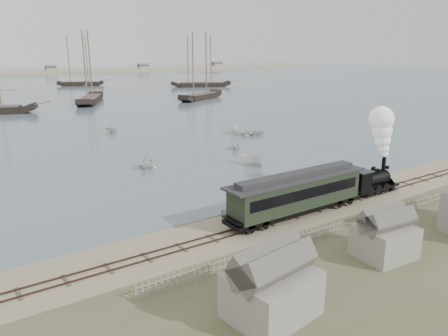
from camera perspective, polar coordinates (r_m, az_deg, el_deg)
ground at (r=42.19m, az=5.12°, el=-6.02°), size 600.00×600.00×0.00m
rail_track at (r=40.77m, az=6.91°, el=-6.80°), size 120.00×1.80×0.16m
picket_fence_west at (r=33.50m, az=4.06°, el=-11.98°), size 19.00×0.10×1.20m
picket_fence_east at (r=46.56m, az=23.24°, el=-5.17°), size 15.00×0.10×1.20m
shed_left at (r=27.60m, az=6.16°, el=-18.60°), size 5.00×4.00×4.10m
shed_mid at (r=36.11m, az=20.05°, el=-10.81°), size 4.00×3.50×3.60m
locomotive at (r=49.91m, az=19.75°, el=1.56°), size 7.28×2.72×9.08m
passenger_coach at (r=41.49m, az=9.50°, el=-3.12°), size 15.34×2.96×3.72m
beached_dinghy at (r=41.41m, az=1.96°, el=-5.88°), size 3.89×4.07×0.69m
rowboat_1 at (r=58.13m, az=-10.09°, el=0.78°), size 3.96×4.11×1.67m
rowboat_2 at (r=58.83m, az=3.70°, el=1.06°), size 3.96×2.07×1.45m
rowboat_3 at (r=79.16m, az=3.72°, el=4.61°), size 4.72×5.34×0.92m
rowboat_4 at (r=68.23m, az=1.57°, el=3.11°), size 3.56×3.63×1.45m
rowboat_5 at (r=80.68m, az=1.55°, el=5.06°), size 3.46×4.04×1.51m
rowboat_7 at (r=83.75m, az=-14.51°, el=5.00°), size 3.99×3.83×1.63m
schooner_3 at (r=131.32m, az=-17.37°, el=12.48°), size 14.57×21.92×20.00m
schooner_4 at (r=134.10m, az=-3.10°, el=13.19°), size 19.67×13.22×20.00m
schooner_5 at (r=177.69m, az=-3.09°, el=13.76°), size 23.93×14.66×20.00m
schooner_8 at (r=191.06m, az=-18.46°, el=13.13°), size 18.37×11.29×20.00m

